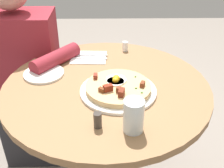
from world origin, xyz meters
TOP-DOWN VIEW (x-y plane):
  - dining_table at (0.00, 0.00)m, footprint 0.86×0.86m
  - person_seated at (-0.45, 0.35)m, footprint 0.52×0.44m
  - pizza_plate at (0.05, -0.06)m, footprint 0.30×0.30m
  - breakfast_pizza at (0.05, -0.06)m, footprint 0.26×0.26m
  - bread_plate at (-0.27, 0.09)m, footprint 0.18×0.18m
  - napkin at (-0.09, 0.25)m, footprint 0.18×0.15m
  - fork at (-0.08, 0.26)m, footprint 0.18×0.02m
  - knife at (-0.09, 0.23)m, footprint 0.18×0.02m
  - water_glass at (0.09, -0.28)m, footprint 0.07×0.07m
  - salt_shaker at (0.10, 0.33)m, footprint 0.03×0.03m
  - pepper_shaker at (-0.03, -0.27)m, footprint 0.03×0.03m

SIDE VIEW (x-z plane):
  - person_seated at x=-0.45m, z-range -0.06..1.07m
  - dining_table at x=0.00m, z-range 0.19..0.93m
  - napkin at x=-0.09m, z-range 0.74..0.74m
  - bread_plate at x=-0.27m, z-range 0.74..0.75m
  - pizza_plate at x=0.05m, z-range 0.74..0.75m
  - fork at x=-0.08m, z-range 0.74..0.75m
  - knife at x=-0.09m, z-range 0.74..0.75m
  - salt_shaker at x=0.10m, z-range 0.74..0.79m
  - breakfast_pizza at x=0.05m, z-range 0.74..0.79m
  - pepper_shaker at x=-0.03m, z-range 0.74..0.79m
  - water_glass at x=0.09m, z-range 0.74..0.85m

